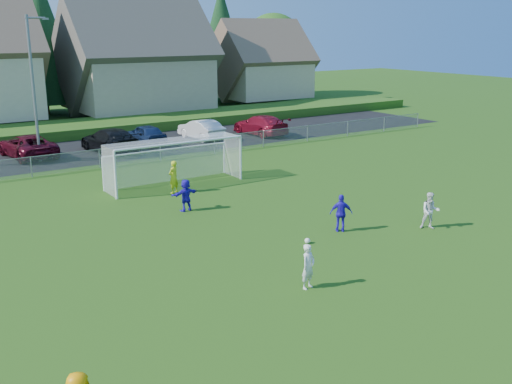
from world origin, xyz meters
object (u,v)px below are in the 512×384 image
goalkeeper (174,177)px  car_e (146,134)px  player_blue_b (186,195)px  player_white_a (308,266)px  player_white_b (430,211)px  player_blue_a (341,213)px  car_g (260,125)px  car_d (110,140)px  car_c (27,146)px  car_f (201,129)px  soccer_ball (307,241)px  soccer_goal (173,155)px

goalkeeper → car_e: size_ratio=0.40×
goalkeeper → player_blue_b: bearing=49.4°
player_white_a → player_white_b: size_ratio=0.96×
player_blue_a → car_g: 23.70m
car_d → player_white_b: bearing=97.4°
car_c → car_f: bearing=171.0°
soccer_ball → car_g: car_g is taller
car_g → player_white_b: bearing=69.5°
player_blue_b → player_white_b: bearing=125.5°
player_white_b → goalkeeper: goalkeeper is taller
car_d → car_g: (12.42, 0.02, -0.04)m
player_blue_a → car_f: player_blue_a is taller
soccer_ball → car_d: car_d is taller
car_f → player_blue_a: bearing=72.4°
car_e → car_f: 4.33m
player_white_a → player_blue_a: bearing=22.3°
soccer_ball → car_d: size_ratio=0.04×
player_white_b → car_f: player_white_b is taller
car_c → soccer_goal: size_ratio=0.73×
soccer_ball → player_blue_b: size_ratio=0.15×
car_d → car_f: bearing=-179.1°
soccer_ball → player_blue_b: 6.91m
player_white_b → player_blue_a: player_blue_a is taller
car_d → car_f: size_ratio=1.23×
soccer_ball → goalkeeper: (-1.04, 9.68, 0.74)m
player_white_b → car_g: player_white_b is taller
car_g → goalkeeper: bearing=38.0°
player_blue_b → goalkeeper: goalkeeper is taller
car_c → car_d: car_d is taller
player_white_b → player_blue_a: size_ratio=0.99×
car_e → player_white_a: bearing=76.3°
player_blue_b → soccer_ball: bearing=99.4°
player_blue_b → soccer_goal: bearing=-116.6°
player_blue_a → car_d: car_d is taller
car_g → car_e: bearing=-12.2°
car_d → car_f: 7.59m
car_e → car_f: bearing=171.9°
goalkeeper → soccer_goal: 1.97m
goalkeeper → car_f: goalkeeper is taller
car_d → car_e: size_ratio=1.32×
player_white_b → car_e: size_ratio=0.37×
car_c → soccer_goal: (4.81, -11.73, 0.88)m
goalkeeper → soccer_ball: bearing=71.8°
player_blue_a → soccer_goal: size_ratio=0.21×
car_c → player_blue_b: bearing=94.1°
car_g → soccer_goal: (-12.73, -10.35, 0.85)m
car_g → soccer_ball: bearing=56.5°
player_white_b → goalkeeper: bearing=160.4°
goalkeeper → car_g: (13.51, 11.99, -0.07)m
goalkeeper → car_d: (1.10, 11.97, -0.03)m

